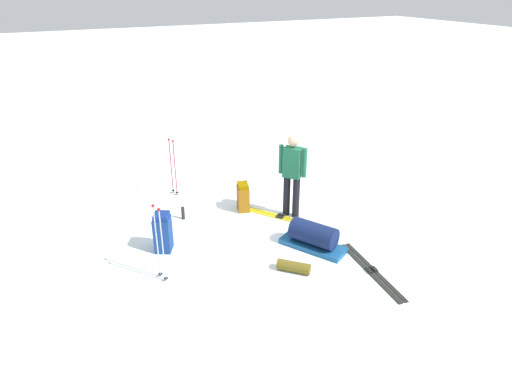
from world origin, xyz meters
The scene contains 11 objects.
ground_plane centered at (0.00, 0.00, 0.00)m, with size 80.00×80.00×0.00m, color white.
skier_standing centered at (-0.03, 0.80, 0.95)m, with size 0.46×0.39×1.70m.
ski_pair_near centered at (-0.03, 0.56, 0.01)m, with size 1.56×1.17×0.05m.
ski_pair_far centered at (2.25, 1.00, 0.01)m, with size 1.74×0.37×0.05m.
backpack_large_dark centered at (-0.67, 0.04, 0.29)m, with size 0.38×0.30×0.60m.
backpack_bright centered at (0.08, -1.86, 0.35)m, with size 0.41×0.39×0.72m.
ski_poles_planted_near centered at (-2.04, -0.99, 0.71)m, with size 0.22×0.11×1.28m.
ski_poles_planted_far centered at (0.92, -2.12, 0.73)m, with size 0.22×0.12×1.31m.
gear_sled centered at (1.20, 0.53, 0.22)m, with size 1.24×0.96×0.49m.
sleeping_mat_rolled centered at (1.67, -0.15, 0.09)m, with size 0.18×0.18×0.55m, color brown.
thermos_bottle centered at (-0.85, -1.20, 0.13)m, with size 0.07×0.07×0.26m, color black.
Camera 1 is at (6.89, -3.45, 4.35)m, focal length 31.74 mm.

